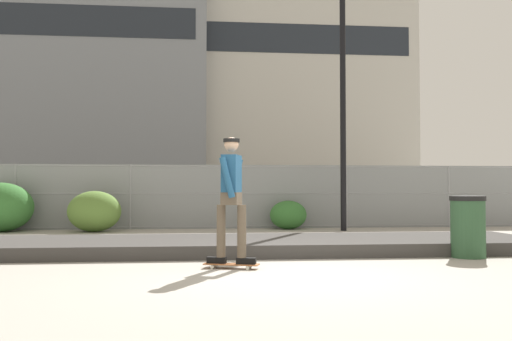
{
  "coord_description": "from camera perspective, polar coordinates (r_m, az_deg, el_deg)",
  "views": [
    {
      "loc": [
        -1.16,
        -7.24,
        1.15
      ],
      "look_at": [
        -0.02,
        4.08,
        1.53
      ],
      "focal_mm": 38.82,
      "sensor_mm": 36.0,
      "label": 1
    }
  ],
  "objects": [
    {
      "name": "parked_car_near",
      "position": [
        18.87,
        -14.65,
        -2.79
      ],
      "size": [
        4.54,
        2.23,
        1.66
      ],
      "color": "#474C54",
      "rests_on": "ground_plane"
    },
    {
      "name": "trash_bin",
      "position": [
        9.95,
        21.0,
        -5.41
      ],
      "size": [
        0.59,
        0.59,
        1.03
      ],
      "color": "#2D5133",
      "rests_on": "ground_plane"
    },
    {
      "name": "skateboard",
      "position": [
        8.09,
        -2.56,
        -9.65
      ],
      "size": [
        0.82,
        0.43,
        0.07
      ],
      "color": "#9E5B33",
      "rests_on": "ground_plane"
    },
    {
      "name": "shrub_center",
      "position": [
        15.46,
        -16.32,
        -4.06
      ],
      "size": [
        1.41,
        1.16,
        1.09
      ],
      "color": "#567A33",
      "rests_on": "ground_plane"
    },
    {
      "name": "library_building",
      "position": [
        51.27,
        -17.58,
        9.9
      ],
      "size": [
        21.66,
        10.2,
        23.13
      ],
      "color": "slate",
      "rests_on": "ground_plane"
    },
    {
      "name": "skater",
      "position": [
        8.02,
        -2.55,
        -2.12
      ],
      "size": [
        0.72,
        0.62,
        1.83
      ],
      "color": "black",
      "rests_on": "skateboard"
    },
    {
      "name": "ground_plane",
      "position": [
        7.42,
        3.39,
        -10.81
      ],
      "size": [
        120.0,
        120.0,
        0.0
      ],
      "primitive_type": "plane",
      "color": "#9E998E"
    },
    {
      "name": "shrub_right",
      "position": [
        15.83,
        3.34,
        -4.59
      ],
      "size": [
        1.05,
        0.86,
        0.81
      ],
      "color": "#336B2D",
      "rests_on": "ground_plane"
    },
    {
      "name": "gravel_berm",
      "position": [
        10.31,
        0.76,
        -7.66
      ],
      "size": [
        10.22,
        2.53,
        0.23
      ],
      "primitive_type": "cube",
      "color": "#3D3A38",
      "rests_on": "ground_plane"
    },
    {
      "name": "shrub_left",
      "position": [
        16.31,
        -24.82,
        -3.45
      ],
      "size": [
        1.71,
        1.4,
        1.32
      ],
      "color": "#336B2D",
      "rests_on": "ground_plane"
    },
    {
      "name": "office_block",
      "position": [
        53.55,
        1.81,
        8.89
      ],
      "size": [
        23.78,
        12.82,
        22.36
      ],
      "color": "#B2AFA8",
      "rests_on": "ground_plane"
    },
    {
      "name": "chain_fence",
      "position": [
        16.13,
        -1.61,
        -2.68
      ],
      "size": [
        19.05,
        0.06,
        1.85
      ],
      "color": "gray",
      "rests_on": "ground_plane"
    },
    {
      "name": "street_lamp",
      "position": [
        15.79,
        8.93,
        10.91
      ],
      "size": [
        0.44,
        0.44,
        7.58
      ],
      "color": "black",
      "rests_on": "ground_plane"
    }
  ]
}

